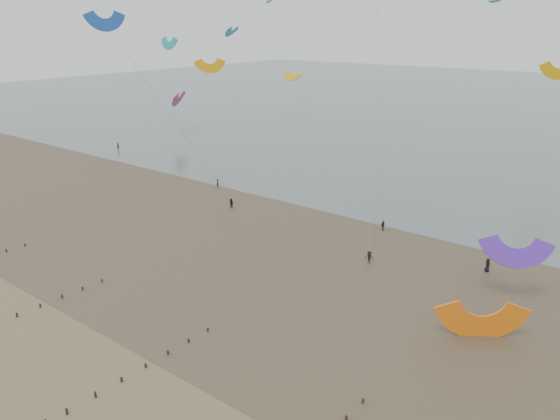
{
  "coord_description": "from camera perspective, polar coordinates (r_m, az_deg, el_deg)",
  "views": [
    {
      "loc": [
        39.54,
        -21.61,
        29.78
      ],
      "look_at": [
        0.85,
        28.0,
        8.0
      ],
      "focal_mm": 35.0,
      "sensor_mm": 36.0,
      "label": 1
    }
  ],
  "objects": [
    {
      "name": "ground",
      "position": [
        54.01,
        -20.12,
        -15.7
      ],
      "size": [
        500.0,
        500.0,
        0.0
      ],
      "primitive_type": "plane",
      "color": "brown",
      "rests_on": "ground"
    },
    {
      "name": "sea_and_shore",
      "position": [
        76.98,
        0.04,
        -3.66
      ],
      "size": [
        500.0,
        665.0,
        0.03
      ],
      "color": "#475654",
      "rests_on": "ground"
    },
    {
      "name": "kitesurfer_lead",
      "position": [
        104.12,
        -6.53,
        2.82
      ],
      "size": [
        0.7,
        0.69,
        1.63
      ],
      "primitive_type": "imported",
      "rotation": [
        0.0,
        0.0,
        2.38
      ],
      "color": "black",
      "rests_on": "ground"
    },
    {
      "name": "kitesurfers",
      "position": [
        78.31,
        20.69,
        -3.88
      ],
      "size": [
        139.15,
        22.17,
        1.81
      ],
      "color": "black",
      "rests_on": "ground"
    },
    {
      "name": "grounded_kite",
      "position": [
        59.42,
        20.11,
        -12.28
      ],
      "size": [
        9.78,
        9.32,
        4.25
      ],
      "primitive_type": null,
      "rotation": [
        1.54,
        0.0,
        0.59
      ],
      "color": "orange",
      "rests_on": "ground"
    },
    {
      "name": "kites_airborne",
      "position": [
        126.92,
        13.36,
        15.21
      ],
      "size": [
        255.45,
        127.71,
        43.73
      ],
      "color": "teal",
      "rests_on": "ground"
    }
  ]
}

